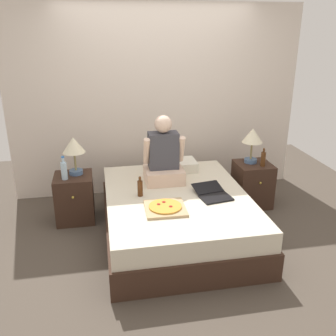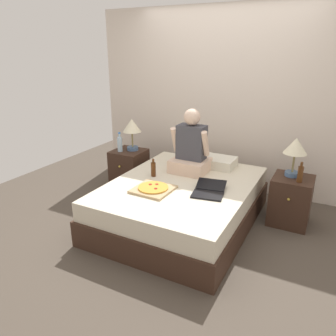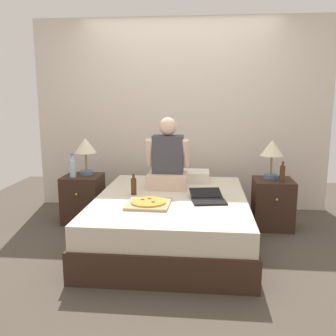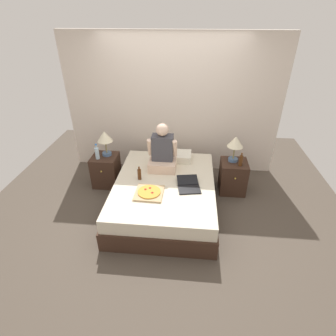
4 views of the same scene
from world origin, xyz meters
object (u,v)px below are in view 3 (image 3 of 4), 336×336
object	(u,v)px
bed	(171,220)
pizza_box	(148,203)
lamp_on_left_nightstand	(86,148)
beer_bottle_on_bed	(134,186)
beer_bottle	(282,173)
lamp_on_right_nightstand	(272,151)
water_bottle	(73,168)
nightstand_right	(272,204)
person_seated	(168,162)
nightstand_left	(83,198)
laptop	(208,199)

from	to	relation	value
bed	pizza_box	size ratio (longest dim) A/B	4.87
lamp_on_left_nightstand	beer_bottle_on_bed	bearing A→B (deg)	-40.90
lamp_on_left_nightstand	beer_bottle	bearing A→B (deg)	-3.76
lamp_on_right_nightstand	lamp_on_left_nightstand	bearing A→B (deg)	180.00
water_bottle	beer_bottle	bearing A→B (deg)	-0.24
water_bottle	nightstand_right	size ratio (longest dim) A/B	0.49
pizza_box	person_seated	bearing A→B (deg)	81.24
beer_bottle_on_bed	pizza_box	bearing A→B (deg)	-60.18
lamp_on_left_nightstand	nightstand_right	world-z (taller)	lamp_on_left_nightstand
nightstand_left	beer_bottle_on_bed	size ratio (longest dim) A/B	2.58
lamp_on_right_nightstand	beer_bottle_on_bed	xyz separation A→B (m)	(-1.49, -0.60, -0.30)
person_seated	laptop	bearing A→B (deg)	-49.46
bed	pizza_box	xyz separation A→B (m)	(-0.19, -0.33, 0.27)
pizza_box	water_bottle	bearing A→B (deg)	141.16
laptop	pizza_box	bearing A→B (deg)	-159.41
water_bottle	beer_bottle	world-z (taller)	water_bottle
lamp_on_right_nightstand	beer_bottle	xyz separation A→B (m)	(0.10, -0.15, -0.23)
nightstand_right	beer_bottle_on_bed	size ratio (longest dim) A/B	2.58
nightstand_left	lamp_on_right_nightstand	bearing A→B (deg)	1.29
beer_bottle	laptop	xyz separation A→B (m)	(-0.82, -0.60, -0.14)
pizza_box	beer_bottle_on_bed	bearing A→B (deg)	119.82
laptop	bed	bearing A→B (deg)	162.38
nightstand_right	person_seated	world-z (taller)	person_seated
lamp_on_right_nightstand	pizza_box	world-z (taller)	lamp_on_right_nightstand
pizza_box	lamp_on_right_nightstand	bearing A→B (deg)	36.79
lamp_on_right_nightstand	pizza_box	size ratio (longest dim) A/B	1.10
bed	lamp_on_left_nightstand	world-z (taller)	lamp_on_left_nightstand
lamp_on_left_nightstand	beer_bottle_on_bed	distance (m)	0.96
bed	nightstand_left	bearing A→B (deg)	152.68
bed	person_seated	distance (m)	0.68
lamp_on_right_nightstand	nightstand_right	bearing A→B (deg)	-59.07
beer_bottle	pizza_box	world-z (taller)	beer_bottle
water_bottle	beer_bottle_on_bed	world-z (taller)	water_bottle
lamp_on_left_nightstand	laptop	size ratio (longest dim) A/B	0.97
bed	beer_bottle	distance (m)	1.35
bed	water_bottle	size ratio (longest dim) A/B	7.25
person_seated	beer_bottle_on_bed	size ratio (longest dim) A/B	3.55
beer_bottle	water_bottle	bearing A→B (deg)	179.76
person_seated	pizza_box	xyz separation A→B (m)	(-0.11, -0.73, -0.27)
water_bottle	beer_bottle	distance (m)	2.40
lamp_on_right_nightstand	beer_bottle	world-z (taller)	lamp_on_right_nightstand
bed	nightstand_left	xyz separation A→B (m)	(-1.13, 0.58, 0.04)
beer_bottle_on_bed	person_seated	bearing A→B (deg)	49.26
nightstand_left	person_seated	size ratio (longest dim) A/B	0.73
water_bottle	lamp_on_right_nightstand	distance (m)	2.32
bed	lamp_on_right_nightstand	xyz separation A→B (m)	(1.10, 0.63, 0.65)
water_bottle	person_seated	xyz separation A→B (m)	(1.13, -0.09, 0.11)
water_bottle	laptop	world-z (taller)	water_bottle
lamp_on_right_nightstand	person_seated	xyz separation A→B (m)	(-1.17, -0.23, -0.11)
bed	pizza_box	bearing A→B (deg)	-119.75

